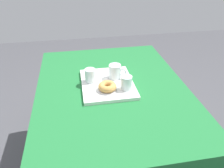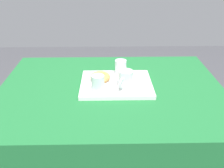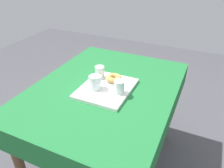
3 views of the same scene
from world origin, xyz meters
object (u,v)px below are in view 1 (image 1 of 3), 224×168
at_px(serving_tray, 107,84).
at_px(water_glass_near, 126,84).
at_px(water_glass_far, 90,76).
at_px(donut_plate_left, 107,90).
at_px(sugar_donut_left, 107,86).
at_px(tea_mug_left, 115,72).
at_px(dining_table, 112,102).

relative_size(serving_tray, water_glass_near, 4.44).
bearing_deg(water_glass_far, water_glass_near, 58.21).
xyz_separation_m(serving_tray, water_glass_near, (0.10, 0.10, 0.05)).
bearing_deg(serving_tray, water_glass_near, 45.58).
distance_m(donut_plate_left, sugar_donut_left, 0.02).
bearing_deg(donut_plate_left, tea_mug_left, 151.70).
distance_m(water_glass_near, donut_plate_left, 0.12).
bearing_deg(water_glass_far, serving_tray, 74.51).
bearing_deg(water_glass_far, dining_table, 66.31).
xyz_separation_m(tea_mug_left, donut_plate_left, (0.13, -0.07, -0.04)).
distance_m(dining_table, water_glass_near, 0.20).
bearing_deg(water_glass_near, dining_table, -133.07).
bearing_deg(serving_tray, donut_plate_left, -8.83).
xyz_separation_m(dining_table, water_glass_far, (-0.06, -0.13, 0.17)).
xyz_separation_m(dining_table, serving_tray, (-0.03, -0.03, 0.12)).
distance_m(serving_tray, water_glass_near, 0.15).
bearing_deg(dining_table, donut_plate_left, -32.65).
relative_size(water_glass_near, water_glass_far, 1.00).
bearing_deg(serving_tray, dining_table, 41.92).
xyz_separation_m(tea_mug_left, sugar_donut_left, (0.13, -0.07, -0.02)).
bearing_deg(water_glass_far, tea_mug_left, 95.91).
bearing_deg(serving_tray, water_glass_far, -105.49).
height_order(dining_table, water_glass_far, water_glass_far).
height_order(water_glass_near, sugar_donut_left, water_glass_near).
height_order(serving_tray, sugar_donut_left, sugar_donut_left).
relative_size(tea_mug_left, water_glass_near, 1.29).
bearing_deg(tea_mug_left, water_glass_near, 15.95).
bearing_deg(sugar_donut_left, dining_table, 147.35).
distance_m(serving_tray, donut_plate_left, 0.09).
relative_size(dining_table, donut_plate_left, 10.66).
xyz_separation_m(tea_mug_left, water_glass_far, (0.02, -0.16, -0.01)).
bearing_deg(tea_mug_left, sugar_donut_left, -28.30).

